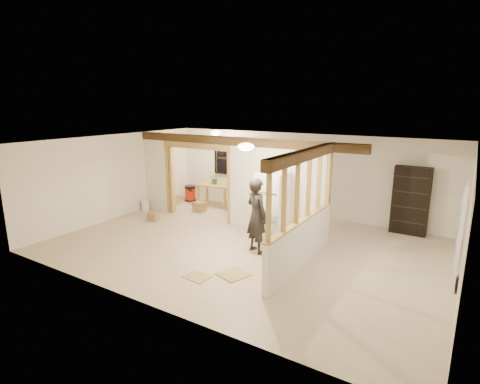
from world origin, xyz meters
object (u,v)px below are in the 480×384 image
Objects in this scene: refrigerator at (272,206)px; work_table at (216,195)px; bookshelf at (411,201)px; shop_vac at (190,193)px; woman at (257,216)px.

work_table is at bearing 149.79° from refrigerator.
work_table is 5.97m from bookshelf.
bookshelf reaches higher than refrigerator.
shop_vac is 7.14m from bookshelf.
refrigerator is 0.98× the size of woman.
shop_vac is at bearing -9.97° from woman.
bookshelf is (2.90, 2.23, 0.04)m from refrigerator.
shop_vac is (-4.31, 2.84, -0.60)m from woman.
work_table reaches higher than shop_vac.
woman is 4.27m from bookshelf.
work_table is 0.66× the size of bookshelf.
bookshelf reaches higher than woman.
work_table is (-3.02, 1.76, -0.49)m from refrigerator.
bookshelf is at bearing 37.57° from refrigerator.
refrigerator is 0.96× the size of bookshelf.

